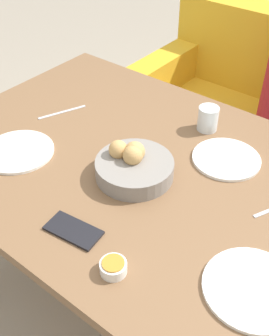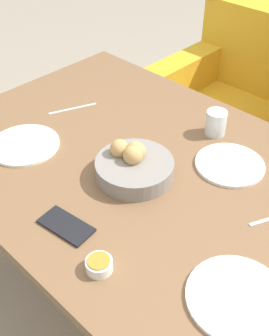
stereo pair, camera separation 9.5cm
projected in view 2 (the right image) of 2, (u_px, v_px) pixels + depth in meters
ground_plane at (153, 311)px, 1.77m from camera, size 10.00×10.00×0.00m
dining_table at (159, 195)px, 1.34m from camera, size 1.57×0.98×0.75m
bread_basket at (134, 166)px, 1.26m from camera, size 0.24×0.24×0.11m
plate_near_left at (25, 145)px, 1.40m from camera, size 0.23×0.23×0.01m
plate_near_right at (237, 298)px, 0.95m from camera, size 0.23×0.23×0.01m
plate_far_center at (230, 165)px, 1.32m from camera, size 0.22×0.22×0.01m
water_tumbler at (216, 123)px, 1.43m from camera, size 0.07×0.07×0.09m
jam_bowl_honey at (99, 265)px, 1.01m from camera, size 0.07×0.07×0.03m
fork_silver at (73, 109)px, 1.58m from camera, size 0.08×0.18×0.00m
cell_phone at (66, 226)px, 1.12m from camera, size 0.16×0.09×0.01m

